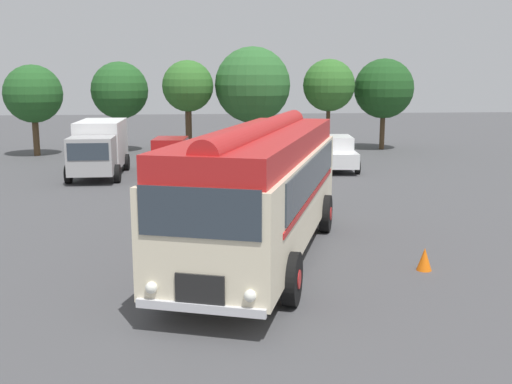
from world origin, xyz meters
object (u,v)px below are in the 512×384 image
(car_far_right, at_px, (336,153))
(box_van, at_px, (100,146))
(car_mid_left, at_px, (221,154))
(car_mid_right, at_px, (287,153))
(vintage_bus, at_px, (262,184))
(car_near_left, at_px, (170,155))
(traffic_cone, at_px, (424,259))

(car_far_right, height_order, box_van, box_van)
(car_mid_left, height_order, car_mid_right, same)
(car_mid_right, xyz_separation_m, car_far_right, (2.43, -0.24, 0.00))
(vintage_bus, distance_m, car_far_right, 15.14)
(car_near_left, bearing_deg, car_mid_right, 3.63)
(vintage_bus, height_order, car_far_right, vintage_bus)
(car_mid_left, distance_m, car_mid_right, 3.24)
(car_mid_left, xyz_separation_m, traffic_cone, (4.10, -15.87, -0.57))
(car_near_left, distance_m, car_mid_left, 2.47)
(car_near_left, relative_size, car_mid_left, 1.00)
(vintage_bus, relative_size, car_far_right, 2.37)
(car_near_left, xyz_separation_m, traffic_cone, (6.54, -15.51, -0.57))
(car_near_left, height_order, car_mid_right, same)
(car_near_left, xyz_separation_m, box_van, (-3.23, -0.39, 0.52))
(vintage_bus, relative_size, car_mid_right, 2.38)
(car_near_left, height_order, car_mid_left, same)
(car_mid_right, bearing_deg, box_van, -175.20)
(car_mid_right, height_order, box_van, box_van)
(car_near_left, xyz_separation_m, car_mid_right, (5.68, 0.36, 0.00))
(car_mid_left, xyz_separation_m, car_mid_right, (3.24, -0.00, 0.00))
(car_far_right, bearing_deg, car_near_left, -179.12)
(car_mid_left, distance_m, car_far_right, 5.67)
(car_mid_left, height_order, box_van, box_van)
(vintage_bus, xyz_separation_m, car_mid_left, (-0.38, 14.38, -1.05))
(box_van, bearing_deg, car_mid_right, 4.80)
(car_mid_right, relative_size, traffic_cone, 7.89)
(box_van, bearing_deg, car_mid_left, 7.54)
(car_mid_right, xyz_separation_m, box_van, (-8.91, -0.75, 0.52))
(traffic_cone, bearing_deg, car_mid_right, 93.11)
(car_far_right, xyz_separation_m, box_van, (-11.34, -0.51, 0.52))
(car_near_left, bearing_deg, box_van, -173.15)
(vintage_bus, bearing_deg, car_mid_left, 91.50)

